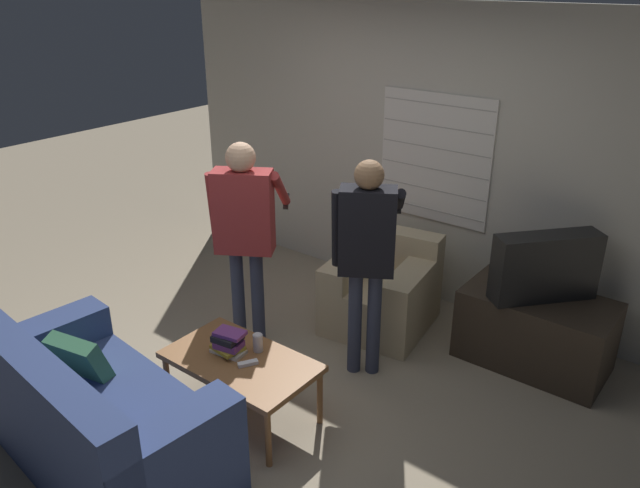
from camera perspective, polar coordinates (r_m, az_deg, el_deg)
ground_plane at (r=4.58m, az=-5.09°, el=-13.31°), size 16.00×16.00×0.00m
wall_back at (r=5.51m, az=9.00°, el=7.90°), size 5.20×0.08×2.55m
couch_blue at (r=4.01m, az=-19.76°, el=-14.91°), size 1.72×0.98×0.89m
armchair_beige at (r=5.23m, az=5.76°, el=-4.20°), size 0.90×0.93×0.76m
coffee_table at (r=4.17m, az=-7.25°, el=-10.86°), size 1.00×0.58×0.44m
tv_stand at (r=4.98m, az=19.07°, el=-7.47°), size 1.07×0.59×0.56m
tv at (r=4.74m, az=19.89°, el=-1.96°), size 0.65×0.71×0.50m
person_left_standing at (r=4.62m, az=-6.93°, el=1.96°), size 0.54×0.77×1.66m
person_right_standing at (r=4.30m, az=4.32°, el=-0.05°), size 0.50×0.78×1.63m
book_stack at (r=4.17m, az=-8.38°, el=-8.90°), size 0.24×0.18×0.16m
soda_can at (r=4.18m, az=-5.70°, el=-8.96°), size 0.07×0.07×0.13m
spare_remote at (r=4.08m, az=-6.61°, el=-10.78°), size 0.10×0.13×0.02m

